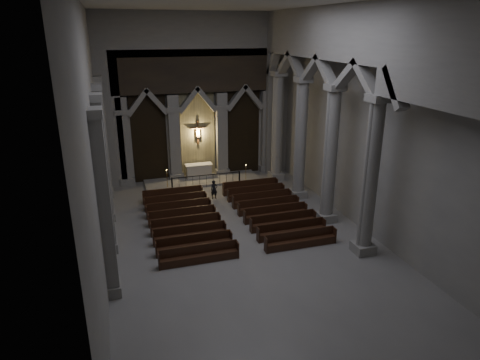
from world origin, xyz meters
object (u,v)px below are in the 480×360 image
(altar, at_px, (199,170))
(candle_stand_right, at_px, (246,177))
(altar_rail, at_px, (206,179))
(candle_stand_left, at_px, (167,184))
(worshipper, at_px, (214,190))
(pews, at_px, (229,217))

(altar, height_order, candle_stand_right, candle_stand_right)
(altar_rail, xyz_separation_m, candle_stand_left, (-2.74, 0.47, -0.26))
(candle_stand_left, relative_size, candle_stand_right, 1.11)
(altar, height_order, worshipper, worshipper)
(candle_stand_right, bearing_deg, altar_rail, -174.17)
(altar, distance_m, candle_stand_right, 3.65)
(altar_rail, height_order, candle_stand_right, candle_stand_right)
(candle_stand_right, bearing_deg, altar, 152.11)
(altar_rail, distance_m, candle_stand_right, 3.11)
(pews, height_order, worshipper, worshipper)
(worshipper, bearing_deg, altar_rail, 84.93)
(pews, distance_m, worshipper, 3.80)
(pews, relative_size, worshipper, 7.28)
(altar, xyz_separation_m, candle_stand_right, (3.21, -1.70, -0.31))
(worshipper, bearing_deg, candle_stand_left, 129.85)
(altar, distance_m, candle_stand_left, 3.04)
(altar, distance_m, altar_rail, 2.02)
(altar, xyz_separation_m, candle_stand_left, (-2.60, -1.54, -0.27))
(candle_stand_right, bearing_deg, worshipper, -139.96)
(altar, relative_size, worshipper, 1.58)
(pews, bearing_deg, altar_rail, 90.00)
(candle_stand_right, height_order, worshipper, candle_stand_right)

